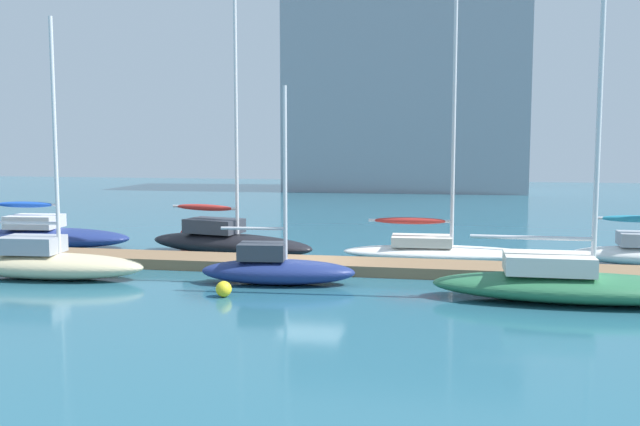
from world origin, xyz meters
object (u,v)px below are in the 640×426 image
mooring_buoy_red (187,235)px  mooring_buoy_yellow (224,289)px  sailboat_0 (49,234)px  sailboat_1 (48,262)px  sailboat_3 (276,268)px  sailboat_5 (574,282)px  harbor_building_distant (406,91)px  sailboat_4 (438,248)px  sailboat_2 (228,239)px

mooring_buoy_red → mooring_buoy_yellow: (5.64, -11.29, -0.10)m
sailboat_0 → sailboat_1: 7.90m
mooring_buoy_red → sailboat_3: bearing=-53.0°
mooring_buoy_red → mooring_buoy_yellow: size_ratio=1.38×
mooring_buoy_red → sailboat_5: bearing=-31.0°
mooring_buoy_red → harbor_building_distant: bearing=78.5°
sailboat_4 → mooring_buoy_red: sailboat_4 is taller
sailboat_0 → sailboat_5: bearing=-22.1°
sailboat_4 → sailboat_3: bearing=-134.9°
sailboat_1 → harbor_building_distant: (9.36, 48.25, 9.12)m
sailboat_2 → sailboat_3: size_ratio=1.97×
sailboat_0 → sailboat_3: sailboat_0 is taller
sailboat_2 → sailboat_5: 14.93m
mooring_buoy_red → sailboat_0: bearing=-153.2°
mooring_buoy_red → mooring_buoy_yellow: mooring_buoy_red is taller
sailboat_3 → harbor_building_distant: (1.05, 47.67, 9.17)m
sailboat_0 → sailboat_1: bearing=-62.9°
sailboat_3 → sailboat_4: bearing=41.5°
sailboat_4 → sailboat_5: size_ratio=0.93×
sailboat_3 → sailboat_5: size_ratio=0.48×
mooring_buoy_red → sailboat_2: bearing=-46.0°
sailboat_2 → sailboat_5: (13.36, -6.66, -0.05)m
sailboat_1 → sailboat_4: (13.72, 6.51, -0.07)m
sailboat_3 → mooring_buoy_yellow: (-1.14, -2.28, -0.31)m
sailboat_1 → mooring_buoy_yellow: 7.38m
harbor_building_distant → mooring_buoy_yellow: bearing=-92.5°
sailboat_4 → sailboat_5: bearing=-60.3°
sailboat_2 → mooring_buoy_red: (-3.12, 3.23, -0.33)m
sailboat_3 → mooring_buoy_red: sailboat_3 is taller
sailboat_5 → harbor_building_distant: harbor_building_distant is taller
sailboat_3 → harbor_building_distant: 48.55m
harbor_building_distant → sailboat_5: bearing=-79.9°
sailboat_3 → sailboat_4: size_ratio=0.52×
sailboat_2 → sailboat_4: (9.07, 0.15, -0.14)m
sailboat_0 → mooring_buoy_red: size_ratio=13.69×
sailboat_0 → sailboat_5: sailboat_5 is taller
mooring_buoy_yellow → sailboat_5: bearing=7.3°
mooring_buoy_yellow → harbor_building_distant: harbor_building_distant is taller
harbor_building_distant → sailboat_2: bearing=-96.4°
sailboat_0 → mooring_buoy_yellow: size_ratio=18.93×
sailboat_4 → sailboat_5: (4.30, -6.81, 0.09)m
sailboat_1 → sailboat_5: bearing=-4.8°
sailboat_2 → mooring_buoy_red: size_ratio=18.96×
mooring_buoy_red → mooring_buoy_yellow: 12.62m
sailboat_5 → harbor_building_distant: (-8.65, 48.55, 9.10)m
sailboat_4 → harbor_building_distant: 42.96m
sailboat_2 → mooring_buoy_yellow: size_ratio=26.21×
sailboat_0 → mooring_buoy_yellow: bearing=-41.2°
sailboat_1 → sailboat_4: bearing=21.6°
sailboat_4 → sailboat_2: bearing=178.4°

